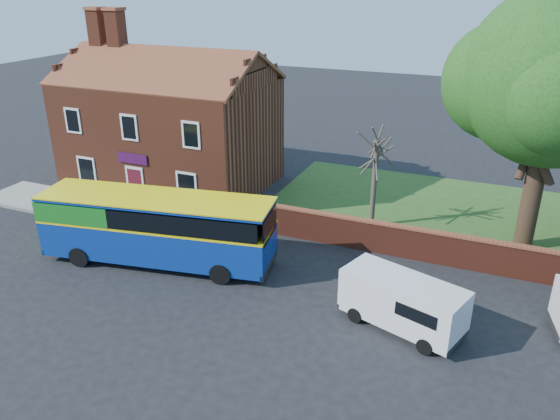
% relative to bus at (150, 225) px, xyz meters
% --- Properties ---
extents(ground, '(120.00, 120.00, 0.00)m').
position_rel_bus_xyz_m(ground, '(2.02, -2.00, -1.85)').
color(ground, black).
rests_on(ground, ground).
extents(pavement, '(18.00, 3.50, 0.12)m').
position_rel_bus_xyz_m(pavement, '(-4.98, 3.75, -1.79)').
color(pavement, gray).
rests_on(pavement, ground).
extents(kerb, '(18.00, 0.15, 0.14)m').
position_rel_bus_xyz_m(kerb, '(-4.98, 2.00, -1.78)').
color(kerb, slate).
rests_on(kerb, ground).
extents(grass_strip, '(26.00, 12.00, 0.04)m').
position_rel_bus_xyz_m(grass_strip, '(15.02, 11.00, -1.83)').
color(grass_strip, '#426B28').
rests_on(grass_strip, ground).
extents(shop_building, '(12.30, 8.13, 10.50)m').
position_rel_bus_xyz_m(shop_building, '(-5.00, 9.49, 1.56)').
color(shop_building, brown).
rests_on(shop_building, ground).
extents(boundary_wall, '(22.00, 0.38, 1.60)m').
position_rel_bus_xyz_m(boundary_wall, '(15.02, 5.00, -1.04)').
color(boundary_wall, maroon).
rests_on(boundary_wall, ground).
extents(bus, '(11.02, 4.49, 3.26)m').
position_rel_bus_xyz_m(bus, '(0.00, 0.00, 0.00)').
color(bus, navy).
rests_on(bus, ground).
extents(van_near, '(4.98, 3.21, 2.03)m').
position_rel_bus_xyz_m(van_near, '(11.81, -0.72, -0.71)').
color(van_near, white).
rests_on(van_near, ground).
extents(large_tree, '(10.10, 7.99, 12.33)m').
position_rel_bus_xyz_m(large_tree, '(16.09, 8.50, 6.22)').
color(large_tree, black).
rests_on(large_tree, ground).
extents(bare_tree, '(1.96, 2.34, 5.23)m').
position_rel_bus_xyz_m(bare_tree, '(8.49, 7.81, 0.83)').
color(bare_tree, '#4C4238').
rests_on(bare_tree, ground).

